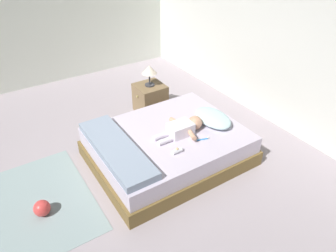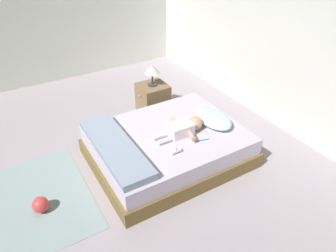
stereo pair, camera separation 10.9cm
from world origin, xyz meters
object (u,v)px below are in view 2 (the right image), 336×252
bed (168,146)px  pillow (214,119)px  toothbrush (203,140)px  nightstand (153,98)px  baby (183,128)px  lamp (152,70)px  baby_bottle (176,151)px  toy_ball (40,205)px

bed → pillow: pillow is taller
toothbrush → nightstand: nightstand is taller
pillow → baby: bearing=-90.9°
lamp → bed: bearing=-19.6°
nightstand → pillow: bearing=9.0°
bed → nightstand: size_ratio=4.02×
bed → toothbrush: toothbrush is taller
baby_bottle → pillow: bearing=110.4°
nightstand → toy_ball: nightstand is taller
bed → nightstand: nightstand is taller
bed → toothbrush: bearing=39.1°
bed → baby: size_ratio=2.86×
nightstand → toy_ball: size_ratio=2.67×
toy_ball → baby_bottle: 1.53m
baby → nightstand: 1.29m
baby → toothbrush: size_ratio=4.41×
baby → nightstand: size_ratio=1.41×
pillow → toothbrush: size_ratio=3.84×
toy_ball → baby_bottle: baby_bottle is taller
lamp → baby_bottle: 1.64m
bed → pillow: bearing=79.9°
lamp → toy_ball: (1.21, -1.99, -0.61)m
bed → pillow: (0.11, 0.61, 0.27)m
baby → toy_ball: (-0.04, -1.74, -0.38)m
pillow → bed: bearing=-100.1°
bed → toothbrush: 0.49m
toy_ball → bed: bearing=92.2°
lamp → baby_bottle: size_ratio=2.80×
bed → nightstand: bearing=160.4°
lamp → pillow: bearing=9.0°
toy_ball → lamp: bearing=121.2°
pillow → toy_ball: bearing=-91.2°
toothbrush → baby_bottle: baby_bottle is taller
pillow → baby: baby is taller
pillow → nightstand: pillow is taller
baby → toy_ball: bearing=-91.3°
nightstand → baby_bottle: bearing=-19.3°
baby → baby_bottle: (0.28, -0.28, -0.04)m
toothbrush → baby_bottle: (0.04, -0.40, 0.02)m
toy_ball → toothbrush: bearing=81.4°
pillow → nightstand: size_ratio=1.23×
toy_ball → baby_bottle: (0.32, 1.45, 0.34)m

